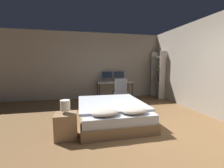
% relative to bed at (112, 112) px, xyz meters
% --- Properties ---
extents(ground_plane, '(20.00, 20.00, 0.00)m').
position_rel_bed_xyz_m(ground_plane, '(0.64, -1.29, -0.23)').
color(ground_plane, brown).
extents(wall_back, '(12.00, 0.06, 2.70)m').
position_rel_bed_xyz_m(wall_back, '(0.64, 2.74, 1.12)').
color(wall_back, '#9E9384').
rests_on(wall_back, ground_plane).
extents(wall_side_right, '(0.06, 12.00, 2.70)m').
position_rel_bed_xyz_m(wall_side_right, '(2.69, 0.21, 1.12)').
color(wall_side_right, '#9E9384').
rests_on(wall_side_right, ground_plane).
extents(bed, '(1.59, 2.03, 0.54)m').
position_rel_bed_xyz_m(bed, '(0.00, 0.00, 0.00)').
color(bed, '#846647').
rests_on(bed, ground_plane).
extents(nightstand, '(0.40, 0.38, 0.48)m').
position_rel_bed_xyz_m(nightstand, '(-1.04, -0.69, 0.01)').
color(nightstand, '#997551').
rests_on(nightstand, ground_plane).
extents(bedside_lamp, '(0.18, 0.18, 0.26)m').
position_rel_bed_xyz_m(bedside_lamp, '(-1.04, -0.69, 0.41)').
color(bedside_lamp, gray).
rests_on(bedside_lamp, nightstand).
extents(desk, '(1.41, 0.70, 0.73)m').
position_rel_bed_xyz_m(desk, '(0.63, 2.32, 0.41)').
color(desk, beige).
rests_on(desk, ground_plane).
extents(monitor_left, '(0.47, 0.16, 0.41)m').
position_rel_bed_xyz_m(monitor_left, '(0.38, 2.57, 0.73)').
color(monitor_left, '#B7B7BC').
rests_on(monitor_left, desk).
extents(monitor_right, '(0.47, 0.16, 0.41)m').
position_rel_bed_xyz_m(monitor_right, '(0.89, 2.57, 0.73)').
color(monitor_right, '#B7B7BC').
rests_on(monitor_right, desk).
extents(keyboard, '(0.37, 0.13, 0.02)m').
position_rel_bed_xyz_m(keyboard, '(0.63, 2.08, 0.50)').
color(keyboard, '#B7B7BC').
rests_on(keyboard, desk).
extents(computer_mouse, '(0.07, 0.05, 0.04)m').
position_rel_bed_xyz_m(computer_mouse, '(0.91, 2.08, 0.51)').
color(computer_mouse, '#B7B7BC').
rests_on(computer_mouse, desk).
extents(office_chair, '(0.52, 0.52, 0.92)m').
position_rel_bed_xyz_m(office_chair, '(0.63, 1.49, 0.14)').
color(office_chair, black).
rests_on(office_chair, ground_plane).
extents(bookshelf, '(0.27, 0.72, 1.95)m').
position_rel_bed_xyz_m(bookshelf, '(2.51, 2.16, 0.80)').
color(bookshelf, beige).
rests_on(bookshelf, ground_plane).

